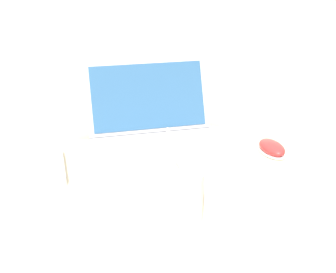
{
  "coord_description": "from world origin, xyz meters",
  "views": [
    {
      "loc": [
        -0.29,
        -0.52,
        1.25
      ],
      "look_at": [
        -0.03,
        0.46,
        0.85
      ],
      "focal_mm": 50.0,
      "sensor_mm": 36.0,
      "label": 1
    }
  ],
  "objects": [
    {
      "name": "usb_stick",
      "position": [
        0.16,
        0.65,
        0.78
      ],
      "size": [
        0.02,
        0.06,
        0.01
      ],
      "color": "#99999E",
      "rests_on": "desk"
    },
    {
      "name": "drink_cup",
      "position": [
        -0.07,
        0.23,
        0.83
      ],
      "size": [
        0.09,
        0.09,
        0.19
      ],
      "color": "silver",
      "rests_on": "desk"
    },
    {
      "name": "laptop",
      "position": [
        -0.03,
        0.56,
        0.82
      ],
      "size": [
        0.34,
        0.33,
        0.21
      ],
      "color": "#ADADB2",
      "rests_on": "desk"
    },
    {
      "name": "computer_mouse",
      "position": [
        0.25,
        0.47,
        0.79
      ],
      "size": [
        0.06,
        0.1,
        0.03
      ],
      "color": "white",
      "rests_on": "desk"
    }
  ]
}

